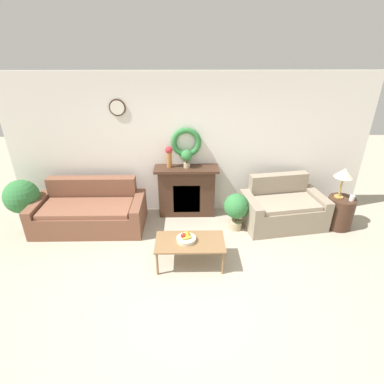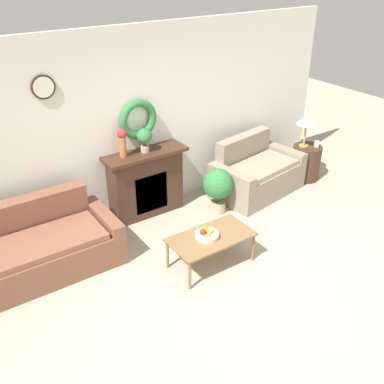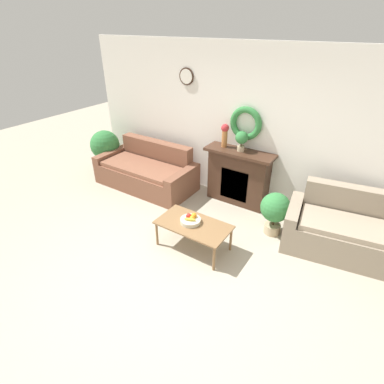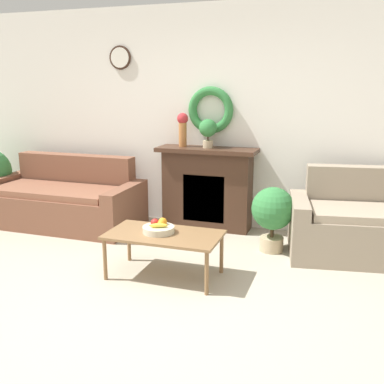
% 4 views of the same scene
% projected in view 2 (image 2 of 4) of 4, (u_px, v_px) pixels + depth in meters
% --- Properties ---
extents(ground_plane, '(16.00, 16.00, 0.00)m').
position_uv_depth(ground_plane, '(251.00, 299.00, 5.16)').
color(ground_plane, '#ADA38E').
extents(wall_back, '(6.80, 0.17, 2.70)m').
position_uv_depth(wall_back, '(138.00, 124.00, 6.34)').
color(wall_back, white).
rests_on(wall_back, ground_plane).
extents(fireplace, '(1.22, 0.41, 1.01)m').
position_uv_depth(fireplace, '(146.00, 183.00, 6.58)').
color(fireplace, '#42281C').
rests_on(fireplace, ground_plane).
extents(couch_left, '(1.99, 0.96, 0.85)m').
position_uv_depth(couch_left, '(35.00, 250.00, 5.48)').
color(couch_left, brown).
rests_on(couch_left, ground_plane).
extents(loveseat_right, '(1.58, 1.08, 0.90)m').
position_uv_depth(loveseat_right, '(256.00, 174.00, 7.27)').
color(loveseat_right, gray).
rests_on(loveseat_right, ground_plane).
extents(coffee_table, '(1.05, 0.57, 0.42)m').
position_uv_depth(coffee_table, '(211.00, 239.00, 5.55)').
color(coffee_table, olive).
rests_on(coffee_table, ground_plane).
extents(fruit_bowl, '(0.30, 0.30, 0.12)m').
position_uv_depth(fruit_bowl, '(207.00, 234.00, 5.49)').
color(fruit_bowl, beige).
rests_on(fruit_bowl, coffee_table).
extents(side_table_by_loveseat, '(0.49, 0.49, 0.59)m').
position_uv_depth(side_table_by_loveseat, '(306.00, 162.00, 7.71)').
color(side_table_by_loveseat, '#42281C').
rests_on(side_table_by_loveseat, ground_plane).
extents(table_lamp, '(0.32, 0.32, 0.56)m').
position_uv_depth(table_lamp, '(307.00, 120.00, 7.35)').
color(table_lamp, '#B28E42').
rests_on(table_lamp, side_table_by_loveseat).
extents(mug, '(0.09, 0.09, 0.10)m').
position_uv_depth(mug, '(317.00, 144.00, 7.53)').
color(mug, silver).
rests_on(mug, side_table_by_loveseat).
extents(vase_on_mantel_left, '(0.14, 0.14, 0.41)m').
position_uv_depth(vase_on_mantel_left, '(122.00, 141.00, 6.07)').
color(vase_on_mantel_left, '#AD6B38').
rests_on(vase_on_mantel_left, fireplace).
extents(potted_plant_on_mantel, '(0.22, 0.22, 0.35)m').
position_uv_depth(potted_plant_on_mantel, '(144.00, 137.00, 6.23)').
color(potted_plant_on_mantel, tan).
rests_on(potted_plant_on_mantel, fireplace).
extents(potted_plant_floor_by_loveseat, '(0.46, 0.46, 0.70)m').
position_uv_depth(potted_plant_floor_by_loveseat, '(218.00, 186.00, 6.65)').
color(potted_plant_floor_by_loveseat, tan).
rests_on(potted_plant_floor_by_loveseat, ground_plane).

